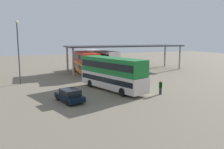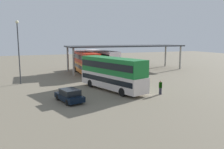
{
  "view_description": "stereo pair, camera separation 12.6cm",
  "coord_description": "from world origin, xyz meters",
  "views": [
    {
      "loc": [
        -11.9,
        -23.59,
        6.5
      ],
      "look_at": [
        -1.35,
        2.74,
        2.0
      ],
      "focal_mm": 36.84,
      "sensor_mm": 36.0,
      "label": 1
    },
    {
      "loc": [
        -11.79,
        -23.63,
        6.5
      ],
      "look_at": [
        -1.35,
        2.74,
        2.0
      ],
      "focal_mm": 36.84,
      "sensor_mm": 36.0,
      "label": 2
    }
  ],
  "objects": [
    {
      "name": "ground_plane",
      "position": [
        0.0,
        0.0,
        0.0
      ],
      "size": [
        140.0,
        140.0,
        0.0
      ],
      "primitive_type": "plane",
      "color": "#706756"
    },
    {
      "name": "double_decker_main",
      "position": [
        -1.36,
        2.75,
        2.25
      ],
      "size": [
        5.44,
        10.6,
        4.11
      ],
      "rotation": [
        0.0,
        0.0,
        1.88
      ],
      "color": "silver",
      "rests_on": "ground_plane"
    },
    {
      "name": "parked_hatchback",
      "position": [
        -7.4,
        -0.63,
        0.67
      ],
      "size": [
        2.58,
        4.17,
        1.35
      ],
      "rotation": [
        0.0,
        0.0,
        1.81
      ],
      "color": "black",
      "rests_on": "ground_plane"
    },
    {
      "name": "double_decker_near_canopy",
      "position": [
        -0.97,
        16.72,
        2.21
      ],
      "size": [
        2.82,
        11.21,
        4.01
      ],
      "rotation": [
        0.0,
        0.0,
        1.55
      ],
      "color": "orange",
      "rests_on": "ground_plane"
    },
    {
      "name": "double_decker_mid_row",
      "position": [
        3.18,
        20.12,
        2.22
      ],
      "size": [
        4.04,
        11.68,
        4.04
      ],
      "rotation": [
        0.0,
        0.0,
        1.71
      ],
      "color": "navy",
      "rests_on": "ground_plane"
    },
    {
      "name": "depot_canopy",
      "position": [
        8.03,
        18.69,
        4.78
      ],
      "size": [
        23.95,
        6.61,
        5.06
      ],
      "rotation": [
        0.0,
        0.0,
        0.0
      ],
      "color": "#33353A",
      "rests_on": "ground_plane"
    },
    {
      "name": "lamppost_tall",
      "position": [
        -12.08,
        11.22,
        5.52
      ],
      "size": [
        0.44,
        0.44,
        8.92
      ],
      "color": "#33353A",
      "rests_on": "ground_plane"
    },
    {
      "name": "pedestrian_waiting",
      "position": [
        3.05,
        -1.43,
        0.83
      ],
      "size": [
        0.38,
        0.38,
        1.66
      ],
      "rotation": [
        0.0,
        0.0,
        6.11
      ],
      "color": "#262633",
      "rests_on": "ground_plane"
    }
  ]
}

